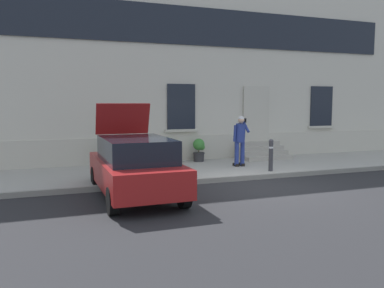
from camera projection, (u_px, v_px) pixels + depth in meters
name	position (u px, v px, depth m)	size (l,w,h in m)	color
ground_plane	(258.00, 187.00, 11.15)	(80.00, 80.00, 0.00)	#232326
sidewalk	(218.00, 169.00, 13.76)	(24.00, 3.60, 0.15)	#99968E
curb_edge	(243.00, 178.00, 12.02)	(24.00, 0.12, 0.15)	gray
building_facade	(193.00, 68.00, 15.70)	(24.00, 1.52, 7.50)	beige
entrance_stoop	(261.00, 152.00, 15.80)	(1.93, 1.28, 0.64)	#9E998E
hatchback_car_red	(135.00, 166.00, 9.81)	(1.82, 4.08, 2.34)	maroon
bollard_near_person	(271.00, 154.00, 12.76)	(0.15, 0.15, 1.04)	#333338
bollard_far_left	(139.00, 160.00, 11.27)	(0.15, 0.15, 1.04)	#333338
person_on_phone	(240.00, 138.00, 13.64)	(0.51, 0.48, 1.75)	navy
planter_cream	(108.00, 154.00, 13.66)	(0.44, 0.44, 0.86)	beige
planter_terracotta	(175.00, 150.00, 14.53)	(0.44, 0.44, 0.86)	#B25B38
planter_charcoal	(199.00, 149.00, 14.90)	(0.44, 0.44, 0.86)	#2D2D30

